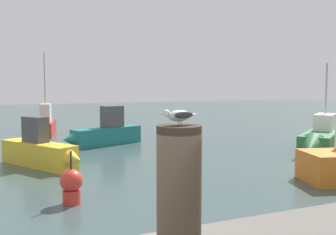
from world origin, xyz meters
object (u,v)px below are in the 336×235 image
at_px(boat_green, 321,139).
at_px(channel_buoy, 71,185).
at_px(mooring_post, 179,186).
at_px(boat_yellow, 42,151).
at_px(seagull, 179,115).
at_px(boat_teal, 104,133).
at_px(boat_red, 47,125).

bearing_deg(boat_green, channel_buoy, -164.27).
bearing_deg(mooring_post, boat_yellow, 91.86).
height_order(seagull, channel_buoy, seagull).
distance_m(mooring_post, boat_teal, 15.36).
distance_m(seagull, boat_red, 20.52).
bearing_deg(boat_teal, boat_green, -33.19).
distance_m(boat_green, boat_red, 15.29).
bearing_deg(boat_teal, channel_buoy, -108.20).
xyz_separation_m(mooring_post, channel_buoy, (-0.03, 6.28, -1.55)).
relative_size(boat_teal, boat_red, 0.88).
xyz_separation_m(boat_teal, boat_yellow, (-3.21, -3.99, -0.05)).
height_order(boat_red, channel_buoy, boat_red).
bearing_deg(boat_yellow, boat_red, 83.99).
xyz_separation_m(boat_teal, channel_buoy, (-2.88, -8.74, -0.14)).
xyz_separation_m(mooring_post, boat_yellow, (-0.36, 11.04, -1.47)).
xyz_separation_m(boat_yellow, channel_buoy, (0.33, -4.76, -0.08)).
xyz_separation_m(mooring_post, boat_red, (0.63, 20.41, -1.43)).
height_order(mooring_post, channel_buoy, mooring_post).
bearing_deg(boat_yellow, boat_green, -7.60).
height_order(seagull, boat_yellow, seagull).
height_order(boat_yellow, channel_buoy, boat_yellow).
bearing_deg(channel_buoy, boat_green, 15.73).
distance_m(mooring_post, boat_green, 14.84).
distance_m(boat_teal, boat_red, 5.82).
relative_size(mooring_post, boat_red, 0.22).
bearing_deg(channel_buoy, boat_red, 87.34).
distance_m(seagull, boat_yellow, 11.24).
bearing_deg(seagull, channel_buoy, 90.20).
distance_m(boat_teal, channel_buoy, 9.21).
xyz_separation_m(seagull, boat_red, (0.63, 20.41, -2.06)).
bearing_deg(seagull, boat_yellow, 91.82).
relative_size(boat_yellow, boat_red, 0.81).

